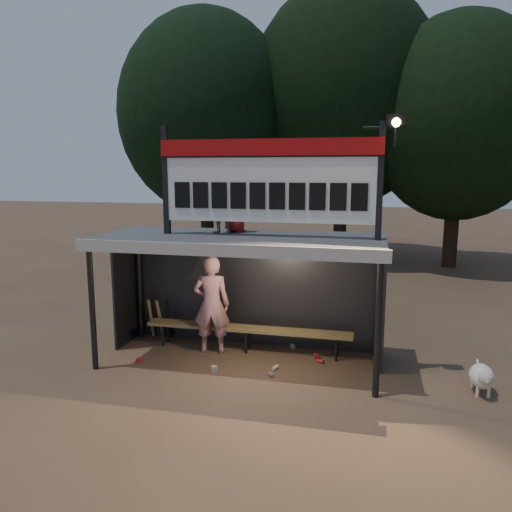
{
  "coord_description": "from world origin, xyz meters",
  "views": [
    {
      "loc": [
        2.26,
        -8.35,
        3.46
      ],
      "look_at": [
        0.2,
        0.4,
        1.9
      ],
      "focal_mm": 35.0,
      "sensor_mm": 36.0,
      "label": 1
    }
  ],
  "objects": [
    {
      "name": "tree_right",
      "position": [
        5.0,
        10.5,
        5.19
      ],
      "size": [
        6.08,
        6.08,
        8.72
      ],
      "color": "#2F2015",
      "rests_on": "ground"
    },
    {
      "name": "child_b",
      "position": [
        -0.21,
        0.49,
        2.84
      ],
      "size": [
        0.6,
        0.51,
        1.05
      ],
      "primitive_type": "imported",
      "rotation": [
        0.0,
        0.0,
        2.74
      ],
      "color": "#B3201B",
      "rests_on": "dugout_shelter"
    },
    {
      "name": "dog",
      "position": [
        4.01,
        -0.41,
        0.28
      ],
      "size": [
        0.36,
        0.81,
        0.49
      ],
      "color": "white",
      "rests_on": "ground"
    },
    {
      "name": "litter",
      "position": [
        0.39,
        -0.0,
        0.04
      ],
      "size": [
        3.33,
        1.55,
        0.08
      ],
      "color": "red",
      "rests_on": "ground"
    },
    {
      "name": "bench",
      "position": [
        0.0,
        0.55,
        0.43
      ],
      "size": [
        4.0,
        0.35,
        0.48
      ],
      "color": "olive",
      "rests_on": "ground"
    },
    {
      "name": "tree_left",
      "position": [
        -4.0,
        10.0,
        5.51
      ],
      "size": [
        6.46,
        6.46,
        9.27
      ],
      "color": "black",
      "rests_on": "ground"
    },
    {
      "name": "dugout_shelter",
      "position": [
        0.0,
        0.24,
        1.85
      ],
      "size": [
        5.1,
        2.08,
        2.32
      ],
      "color": "#424345",
      "rests_on": "ground"
    },
    {
      "name": "scoreboard_assembly",
      "position": [
        0.56,
        -0.01,
        3.32
      ],
      "size": [
        4.1,
        0.27,
        1.99
      ],
      "color": "black",
      "rests_on": "dugout_shelter"
    },
    {
      "name": "tree_mid",
      "position": [
        1.0,
        11.5,
        6.17
      ],
      "size": [
        7.22,
        7.22,
        10.36
      ],
      "color": "#2F2015",
      "rests_on": "ground"
    },
    {
      "name": "ground",
      "position": [
        0.0,
        0.0,
        0.0
      ],
      "size": [
        80.0,
        80.0,
        0.0
      ],
      "primitive_type": "plane",
      "color": "#503928",
      "rests_on": "ground"
    },
    {
      "name": "child_a",
      "position": [
        -0.46,
        0.31,
        2.8
      ],
      "size": [
        0.58,
        0.54,
        0.95
      ],
      "primitive_type": "imported",
      "rotation": [
        0.0,
        0.0,
        3.66
      ],
      "color": "gray",
      "rests_on": "dugout_shelter"
    },
    {
      "name": "player",
      "position": [
        -0.65,
        0.35,
        0.94
      ],
      "size": [
        0.76,
        0.57,
        1.88
      ],
      "primitive_type": "imported",
      "rotation": [
        0.0,
        0.0,
        3.32
      ],
      "color": "silver",
      "rests_on": "ground"
    },
    {
      "name": "bats",
      "position": [
        -1.93,
        0.82,
        0.43
      ],
      "size": [
        0.48,
        0.33,
        0.84
      ],
      "color": "olive",
      "rests_on": "ground"
    }
  ]
}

